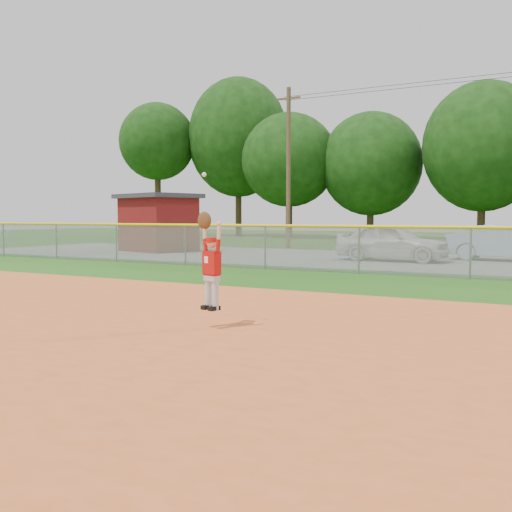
{
  "coord_description": "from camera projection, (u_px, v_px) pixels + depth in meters",
  "views": [
    {
      "loc": [
        5.56,
        -7.42,
        1.82
      ],
      "look_at": [
        0.71,
        1.72,
        1.1
      ],
      "focal_mm": 40.0,
      "sensor_mm": 36.0,
      "label": 1
    }
  ],
  "objects": [
    {
      "name": "ground",
      "position": [
        168.0,
        328.0,
        9.26
      ],
      "size": [
        120.0,
        120.0,
        0.0
      ],
      "primitive_type": "plane",
      "color": "#204E11",
      "rests_on": "ground"
    },
    {
      "name": "clay_infield",
      "position": [
        12.0,
        372.0,
        6.62
      ],
      "size": [
        24.0,
        16.0,
        0.04
      ],
      "primitive_type": "cube",
      "color": "#C85624",
      "rests_on": "ground"
    },
    {
      "name": "parking_strip",
      "position": [
        404.0,
        260.0,
        23.36
      ],
      "size": [
        44.0,
        10.0,
        0.03
      ],
      "primitive_type": "cube",
      "color": "slate",
      "rests_on": "ground"
    },
    {
      "name": "car_white_a",
      "position": [
        392.0,
        242.0,
        22.85
      ],
      "size": [
        4.52,
        1.99,
        1.51
      ],
      "primitive_type": "imported",
      "rotation": [
        0.0,
        0.0,
        1.52
      ],
      "color": "silver",
      "rests_on": "parking_strip"
    },
    {
      "name": "car_blue",
      "position": [
        505.0,
        243.0,
        22.88
      ],
      "size": [
        4.54,
        2.06,
        1.44
      ],
      "primitive_type": "imported",
      "rotation": [
        0.0,
        0.0,
        1.45
      ],
      "color": "#92BED9",
      "rests_on": "parking_strip"
    },
    {
      "name": "utility_shed",
      "position": [
        158.0,
        222.0,
        29.33
      ],
      "size": [
        4.68,
        4.11,
        2.96
      ],
      "color": "#590E0C",
      "rests_on": "ground"
    },
    {
      "name": "outfield_fence",
      "position": [
        359.0,
        246.0,
        18.01
      ],
      "size": [
        40.06,
        0.1,
        1.55
      ],
      "color": "gray",
      "rests_on": "ground"
    },
    {
      "name": "power_lines",
      "position": [
        456.0,
        158.0,
        27.85
      ],
      "size": [
        19.4,
        0.24,
        9.0
      ],
      "color": "#4C3823",
      "rests_on": "ground"
    },
    {
      "name": "tree_line",
      "position": [
        491.0,
        138.0,
        41.68
      ],
      "size": [
        62.37,
        13.0,
        14.43
      ],
      "color": "#422D1C",
      "rests_on": "ground"
    },
    {
      "name": "ballplayer",
      "position": [
        211.0,
        261.0,
        9.06
      ],
      "size": [
        0.52,
        0.3,
        2.19
      ],
      "color": "silver",
      "rests_on": "ground"
    }
  ]
}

